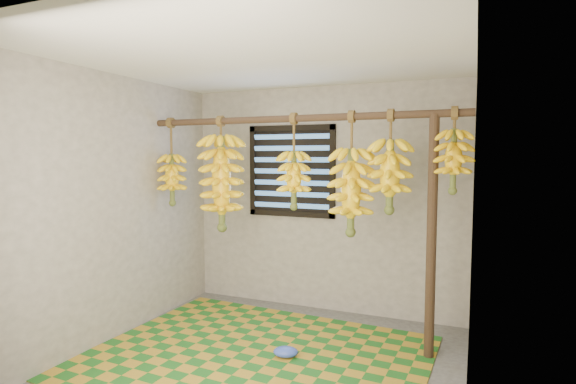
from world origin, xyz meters
The scene contains 16 objects.
floor centered at (0.00, 0.00, -0.01)m, with size 3.00×3.00×0.01m, color #484848.
ceiling centered at (0.00, 0.00, 2.40)m, with size 3.00×3.00×0.01m, color silver.
wall_back centered at (0.00, 1.50, 1.20)m, with size 3.00×0.01×2.40m, color slate.
wall_left centered at (-1.50, 0.00, 1.20)m, with size 0.01×3.00×2.40m, color slate.
wall_right centered at (1.50, 0.00, 1.20)m, with size 0.01×3.00×2.40m, color slate.
window centered at (-0.35, 1.48, 1.50)m, with size 1.00×0.04×1.00m.
hanging_pole centered at (0.00, 0.70, 2.00)m, with size 0.06×0.06×3.00m, color #3B2A1C.
support_post centered at (1.20, 0.70, 1.00)m, with size 0.08×0.08×2.00m, color #3B2A1C.
woven_mat centered at (-0.13, 0.15, 0.01)m, with size 2.71×2.17×0.01m, color #1C5E1B.
plastic_bag centered at (0.11, 0.23, 0.05)m, with size 0.21×0.15×0.08m, color blue.
banana_bunch_a centered at (-1.35, 0.70, 1.43)m, with size 0.28×0.28×0.89m.
banana_bunch_b centered at (-0.76, 0.70, 1.40)m, with size 0.40×0.40×1.10m.
banana_bunch_c centered at (0.00, 0.70, 1.45)m, with size 0.29×0.29×0.86m.
banana_bunch_d centered at (0.86, 0.70, 1.50)m, with size 0.33×0.33×0.86m.
banana_bunch_e centered at (0.53, 0.70, 1.36)m, with size 0.37×0.37×1.07m.
banana_bunch_f centered at (1.35, 0.70, 1.63)m, with size 0.29×0.29×0.68m.
Camera 1 is at (1.52, -3.07, 1.66)m, focal length 28.00 mm.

